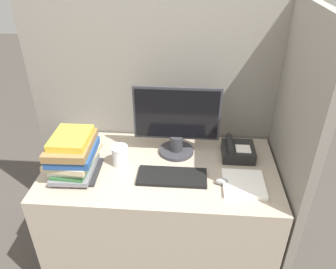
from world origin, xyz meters
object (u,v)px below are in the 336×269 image
object	(u,v)px
book_stack	(73,155)
desk_telephone	(237,151)
keyboard	(172,177)
coffee_cup	(120,156)
mouse	(222,181)
monitor	(177,124)

from	to	relation	value
book_stack	desk_telephone	size ratio (longest dim) A/B	1.64
keyboard	coffee_cup	size ratio (longest dim) A/B	3.15
mouse	book_stack	bearing A→B (deg)	177.40
desk_telephone	coffee_cup	bearing A→B (deg)	-169.10
desk_telephone	keyboard	bearing A→B (deg)	-147.80
keyboard	book_stack	xyz separation A→B (m)	(-0.53, 0.01, 0.11)
coffee_cup	desk_telephone	xyz separation A→B (m)	(0.67, 0.13, -0.02)
monitor	coffee_cup	xyz separation A→B (m)	(-0.31, -0.15, -0.14)
monitor	mouse	distance (m)	0.42
book_stack	keyboard	bearing A→B (deg)	-0.75
mouse	desk_telephone	bearing A→B (deg)	68.07
mouse	book_stack	world-z (taller)	book_stack
coffee_cup	book_stack	size ratio (longest dim) A/B	0.39
coffee_cup	desk_telephone	size ratio (longest dim) A/B	0.64
coffee_cup	desk_telephone	bearing A→B (deg)	10.90
book_stack	desk_telephone	bearing A→B (deg)	14.05
keyboard	mouse	size ratio (longest dim) A/B	5.30
monitor	book_stack	xyz separation A→B (m)	(-0.54, -0.25, -0.08)
monitor	coffee_cup	bearing A→B (deg)	-154.33
monitor	keyboard	distance (m)	0.32
keyboard	desk_telephone	bearing A→B (deg)	32.20
monitor	desk_telephone	size ratio (longest dim) A/B	2.67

